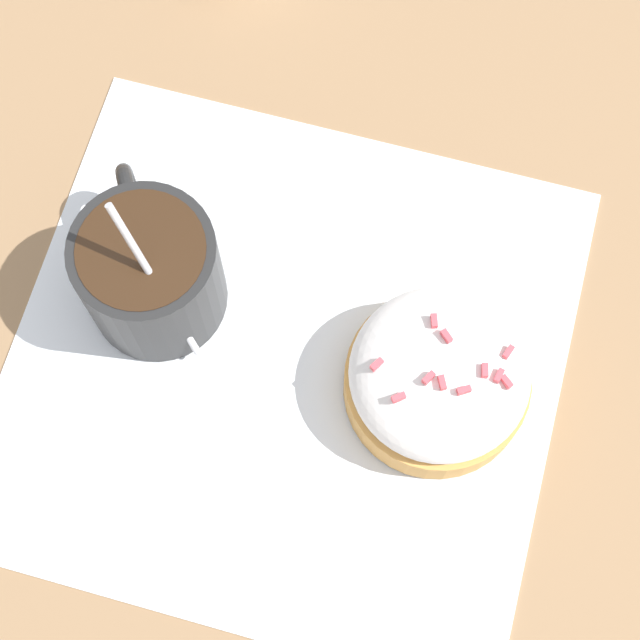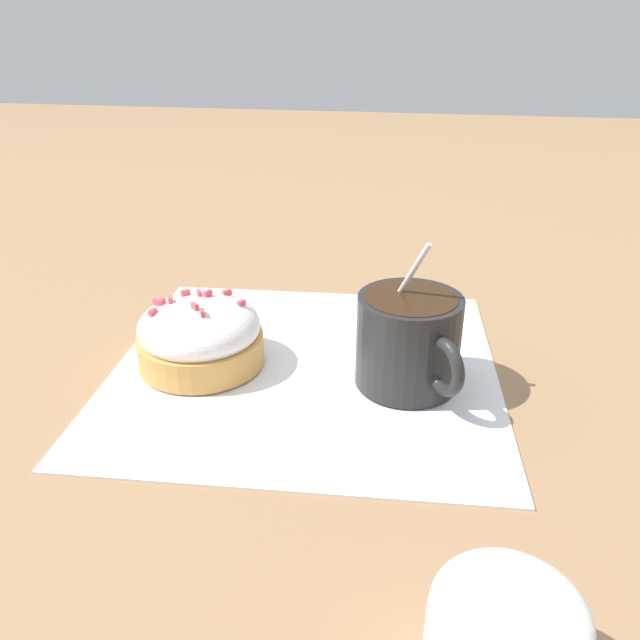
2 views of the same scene
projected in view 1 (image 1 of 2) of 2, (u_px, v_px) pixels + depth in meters
The scene contains 4 objects.
ground_plane at pixel (286, 362), 0.60m from camera, with size 3.00×3.00×0.00m, color #93704C.
paper_napkin at pixel (286, 362), 0.59m from camera, with size 0.32×0.31×0.00m.
coffee_cup at pixel (149, 270), 0.57m from camera, with size 0.08×0.09×0.11m.
frosted_pastry at pixel (438, 377), 0.56m from camera, with size 0.10×0.10×0.06m.
Camera 1 is at (0.07, -0.15, 0.57)m, focal length 60.00 mm.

